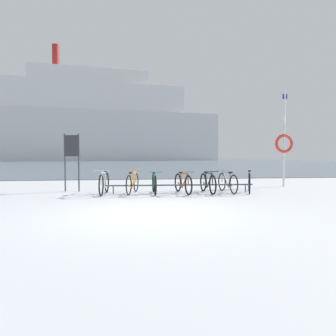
{
  "coord_description": "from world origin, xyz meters",
  "views": [
    {
      "loc": [
        -0.56,
        -6.91,
        1.3
      ],
      "look_at": [
        1.31,
        7.0,
        0.72
      ],
      "focal_mm": 33.87,
      "sensor_mm": 36.0,
      "label": 1
    }
  ],
  "objects_px": {
    "bicycle_3": "(183,183)",
    "bicycle_5": "(228,182)",
    "ferry_ship": "(94,123)",
    "bicycle_2": "(154,184)",
    "bicycle_4": "(208,183)",
    "bicycle_0": "(104,183)",
    "rescue_post": "(284,141)",
    "bicycle_6": "(249,182)",
    "info_sign": "(72,152)",
    "bicycle_1": "(133,183)"
  },
  "relations": [
    {
      "from": "bicycle_1",
      "to": "bicycle_5",
      "type": "relative_size",
      "value": 0.97
    },
    {
      "from": "bicycle_1",
      "to": "bicycle_2",
      "type": "height_order",
      "value": "bicycle_1"
    },
    {
      "from": "bicycle_2",
      "to": "bicycle_3",
      "type": "height_order",
      "value": "bicycle_2"
    },
    {
      "from": "bicycle_0",
      "to": "bicycle_6",
      "type": "relative_size",
      "value": 1.09
    },
    {
      "from": "bicycle_6",
      "to": "ferry_ship",
      "type": "height_order",
      "value": "ferry_ship"
    },
    {
      "from": "ferry_ship",
      "to": "bicycle_0",
      "type": "bearing_deg",
      "value": -84.35
    },
    {
      "from": "bicycle_1",
      "to": "ferry_ship",
      "type": "height_order",
      "value": "ferry_ship"
    },
    {
      "from": "bicycle_0",
      "to": "bicycle_5",
      "type": "xyz_separation_m",
      "value": [
        4.22,
        0.02,
        -0.02
      ]
    },
    {
      "from": "bicycle_2",
      "to": "bicycle_3",
      "type": "relative_size",
      "value": 0.94
    },
    {
      "from": "bicycle_4",
      "to": "bicycle_0",
      "type": "bearing_deg",
      "value": 178.21
    },
    {
      "from": "bicycle_3",
      "to": "bicycle_5",
      "type": "xyz_separation_m",
      "value": [
        1.59,
        0.08,
        0.01
      ]
    },
    {
      "from": "bicycle_0",
      "to": "bicycle_4",
      "type": "xyz_separation_m",
      "value": [
        3.48,
        -0.11,
        -0.02
      ]
    },
    {
      "from": "bicycle_3",
      "to": "bicycle_4",
      "type": "xyz_separation_m",
      "value": [
        0.85,
        -0.05,
        0.0
      ]
    },
    {
      "from": "bicycle_1",
      "to": "bicycle_2",
      "type": "distance_m",
      "value": 0.75
    },
    {
      "from": "bicycle_2",
      "to": "ferry_ship",
      "type": "bearing_deg",
      "value": 97.08
    },
    {
      "from": "bicycle_0",
      "to": "bicycle_5",
      "type": "bearing_deg",
      "value": 0.32
    },
    {
      "from": "bicycle_3",
      "to": "bicycle_5",
      "type": "relative_size",
      "value": 1.02
    },
    {
      "from": "bicycle_4",
      "to": "bicycle_5",
      "type": "height_order",
      "value": "bicycle_5"
    },
    {
      "from": "bicycle_6",
      "to": "rescue_post",
      "type": "xyz_separation_m",
      "value": [
        2.18,
        1.73,
        1.49
      ]
    },
    {
      "from": "bicycle_6",
      "to": "bicycle_4",
      "type": "bearing_deg",
      "value": -179.06
    },
    {
      "from": "bicycle_2",
      "to": "rescue_post",
      "type": "relative_size",
      "value": 0.41
    },
    {
      "from": "bicycle_2",
      "to": "bicycle_5",
      "type": "height_order",
      "value": "bicycle_5"
    },
    {
      "from": "bicycle_0",
      "to": "info_sign",
      "type": "relative_size",
      "value": 0.84
    },
    {
      "from": "bicycle_1",
      "to": "bicycle_4",
      "type": "xyz_separation_m",
      "value": [
        2.54,
        -0.27,
        -0.01
      ]
    },
    {
      "from": "bicycle_0",
      "to": "bicycle_6",
      "type": "xyz_separation_m",
      "value": [
        4.97,
        -0.08,
        0.01
      ]
    },
    {
      "from": "info_sign",
      "to": "bicycle_6",
      "type": "bearing_deg",
      "value": -10.23
    },
    {
      "from": "bicycle_0",
      "to": "ferry_ship",
      "type": "relative_size",
      "value": 0.03
    },
    {
      "from": "bicycle_0",
      "to": "info_sign",
      "type": "height_order",
      "value": "info_sign"
    },
    {
      "from": "info_sign",
      "to": "bicycle_2",
      "type": "bearing_deg",
      "value": -21.12
    },
    {
      "from": "bicycle_5",
      "to": "info_sign",
      "type": "distance_m",
      "value": 5.6
    },
    {
      "from": "bicycle_0",
      "to": "rescue_post",
      "type": "xyz_separation_m",
      "value": [
        7.15,
        1.64,
        1.49
      ]
    },
    {
      "from": "info_sign",
      "to": "bicycle_0",
      "type": "bearing_deg",
      "value": -40.84
    },
    {
      "from": "ferry_ship",
      "to": "bicycle_3",
      "type": "bearing_deg",
      "value": -82.07
    },
    {
      "from": "bicycle_5",
      "to": "rescue_post",
      "type": "height_order",
      "value": "rescue_post"
    },
    {
      "from": "bicycle_1",
      "to": "bicycle_5",
      "type": "height_order",
      "value": "bicycle_1"
    },
    {
      "from": "bicycle_3",
      "to": "bicycle_6",
      "type": "relative_size",
      "value": 1.08
    },
    {
      "from": "rescue_post",
      "to": "bicycle_2",
      "type": "bearing_deg",
      "value": -162.68
    },
    {
      "from": "bicycle_1",
      "to": "bicycle_4",
      "type": "height_order",
      "value": "bicycle_1"
    },
    {
      "from": "info_sign",
      "to": "rescue_post",
      "type": "bearing_deg",
      "value": 4.23
    },
    {
      "from": "bicycle_2",
      "to": "ferry_ship",
      "type": "xyz_separation_m",
      "value": [
        -8.08,
        65.09,
        8.32
      ]
    },
    {
      "from": "bicycle_0",
      "to": "bicycle_6",
      "type": "bearing_deg",
      "value": -0.97
    },
    {
      "from": "bicycle_0",
      "to": "bicycle_2",
      "type": "xyz_separation_m",
      "value": [
        1.65,
        -0.07,
        -0.02
      ]
    },
    {
      "from": "bicycle_3",
      "to": "bicycle_4",
      "type": "bearing_deg",
      "value": -3.61
    },
    {
      "from": "bicycle_0",
      "to": "info_sign",
      "type": "xyz_separation_m",
      "value": [
        -1.19,
        1.03,
        1.03
      ]
    },
    {
      "from": "bicycle_2",
      "to": "bicycle_6",
      "type": "distance_m",
      "value": 3.32
    },
    {
      "from": "bicycle_2",
      "to": "bicycle_4",
      "type": "height_order",
      "value": "bicycle_4"
    },
    {
      "from": "bicycle_3",
      "to": "rescue_post",
      "type": "xyz_separation_m",
      "value": [
        4.52,
        1.7,
        1.52
      ]
    },
    {
      "from": "bicycle_5",
      "to": "info_sign",
      "type": "relative_size",
      "value": 0.82
    },
    {
      "from": "bicycle_5",
      "to": "bicycle_6",
      "type": "xyz_separation_m",
      "value": [
        0.75,
        -0.11,
        0.02
      ]
    },
    {
      "from": "bicycle_5",
      "to": "info_sign",
      "type": "height_order",
      "value": "info_sign"
    }
  ]
}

